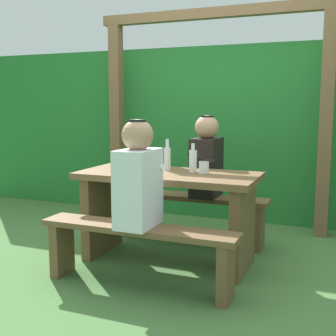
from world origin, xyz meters
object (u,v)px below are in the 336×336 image
object	(u,v)px
bottle_center	(137,156)
drinking_glass	(204,167)
bench_near	(137,243)
bench_far	(191,208)
bottle_left	(193,160)
cell_phone	(135,169)
picnic_table	(168,201)
person_white_shirt	(138,178)
person_black_coat	(206,159)
bottle_right	(167,158)

from	to	relation	value
bottle_center	drinking_glass	bearing A→B (deg)	-3.34
bench_near	bench_far	bearing A→B (deg)	90.00
bottle_left	cell_phone	distance (m)	0.49
picnic_table	person_white_shirt	distance (m)	0.61
cell_phone	drinking_glass	bearing A→B (deg)	36.37
person_black_coat	cell_phone	size ratio (longest dim) A/B	5.14
bench_near	cell_phone	world-z (taller)	cell_phone
person_black_coat	drinking_glass	xyz separation A→B (m)	(0.13, -0.48, -0.00)
bench_near	bench_far	world-z (taller)	same
drinking_glass	bench_near	bearing A→B (deg)	-113.71
bottle_left	bottle_center	xyz separation A→B (m)	(-0.48, -0.00, 0.01)
person_white_shirt	bottle_right	size ratio (longest dim) A/B	2.85
picnic_table	person_white_shirt	bearing A→B (deg)	-89.00
person_black_coat	bottle_right	bearing A→B (deg)	-114.82
drinking_glass	bottle_right	size ratio (longest dim) A/B	0.37
bottle_right	bottle_left	bearing A→B (deg)	-4.33
bench_near	bottle_center	xyz separation A→B (m)	(-0.31, 0.65, 0.51)
bench_far	person_white_shirt	xyz separation A→B (m)	(0.01, -1.10, 0.45)
person_white_shirt	bottle_left	world-z (taller)	person_white_shirt
bench_far	person_black_coat	world-z (taller)	person_black_coat
person_white_shirt	bench_near	bearing A→B (deg)	-160.81
person_white_shirt	drinking_glass	size ratio (longest dim) A/B	7.79
person_white_shirt	bottle_right	bearing A→B (deg)	95.55
bottle_left	bottle_right	distance (m)	0.23
bench_near	person_white_shirt	world-z (taller)	person_white_shirt
drinking_glass	bottle_right	distance (m)	0.34
person_black_coat	bottle_right	size ratio (longest dim) A/B	2.85
person_white_shirt	cell_phone	distance (m)	0.65
bench_far	drinking_glass	size ratio (longest dim) A/B	15.16
picnic_table	bench_near	xyz separation A→B (m)	(0.00, -0.55, -0.18)
bench_far	person_black_coat	xyz separation A→B (m)	(0.14, -0.00, 0.45)
person_white_shirt	drinking_glass	bearing A→B (deg)	66.92
picnic_table	bench_near	bearing A→B (deg)	-90.00
bottle_left	bottle_center	size ratio (longest dim) A/B	0.90
drinking_glass	person_black_coat	bearing A→B (deg)	105.09
picnic_table	bottle_left	distance (m)	0.38
bottle_left	bottle_right	xyz separation A→B (m)	(-0.23, 0.02, 0.01)
person_white_shirt	person_black_coat	size ratio (longest dim) A/B	1.00
picnic_table	drinking_glass	size ratio (longest dim) A/B	15.16
person_black_coat	bottle_right	world-z (taller)	person_black_coat
bottle_right	bottle_center	distance (m)	0.26
bench_near	drinking_glass	xyz separation A→B (m)	(0.27, 0.62, 0.45)
bench_near	cell_phone	xyz separation A→B (m)	(-0.30, 0.57, 0.41)
picnic_table	cell_phone	xyz separation A→B (m)	(-0.30, 0.02, 0.23)
person_black_coat	bottle_right	xyz separation A→B (m)	(-0.20, -0.43, 0.06)
picnic_table	bench_far	distance (m)	0.58
bench_near	bottle_center	bearing A→B (deg)	115.71
bench_far	person_black_coat	distance (m)	0.48
bench_far	bottle_center	bearing A→B (deg)	-125.04
bench_far	bottle_center	xyz separation A→B (m)	(-0.31, -0.45, 0.51)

